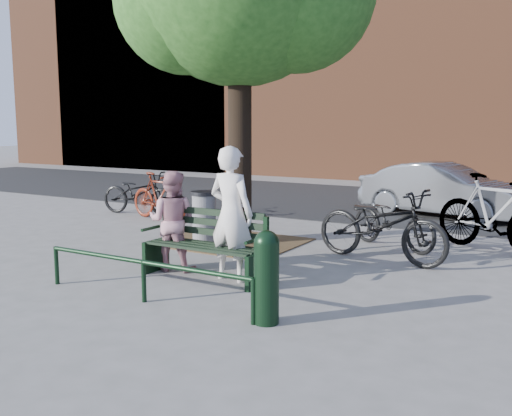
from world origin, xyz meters
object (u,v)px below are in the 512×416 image
Objects in this scene: person_right at (172,221)px; bicycle_c at (381,225)px; bollard at (266,274)px; park_bench at (207,243)px; person_left at (231,214)px; litter_bin at (204,217)px; parked_car at (443,190)px.

bicycle_c is (2.39, 2.05, -0.15)m from person_right.
park_bench is at bearing 143.62° from bollard.
person_left is 2.50m from bicycle_c.
person_right reaches higher than litter_bin.
park_bench is at bearing 178.44° from parked_car.
bicycle_c is 4.84m from parked_car.
bollard is at bearing 132.29° from person_right.
parked_car is (2.91, 5.18, 0.14)m from litter_bin.
person_left is 1.81× the size of bollard.
park_bench is 2.74m from bicycle_c.
park_bench is 0.70m from person_right.
park_bench is 1.75× the size of bollard.
bicycle_c is 0.58× the size of parked_car.
parked_car is at bearing 77.20° from park_bench.
bicycle_c is (0.14, 3.30, 0.03)m from bollard.
parked_car reaches higher than bollard.
person_left reaches higher than parked_car.
bollard is (1.25, -1.25, -0.37)m from person_left.
litter_bin is at bearing 134.74° from bollard.
parked_car is (1.58, 6.96, 0.13)m from park_bench.
litter_bin is (-1.33, 1.78, -0.01)m from park_bench.
park_bench is 1.99m from bollard.
bicycle_c reaches higher than litter_bin.
parked_car is (-0.02, 8.14, 0.08)m from bollard.
bollard reaches higher than litter_bin.
person_right reaches higher than park_bench.
bicycle_c is at bearing -158.09° from person_right.
person_right is 2.58m from bollard.
bollard is at bearing 138.30° from person_left.
person_right reaches higher than bollard.
bollard is at bearing -172.87° from bicycle_c.
parked_car reaches higher than park_bench.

